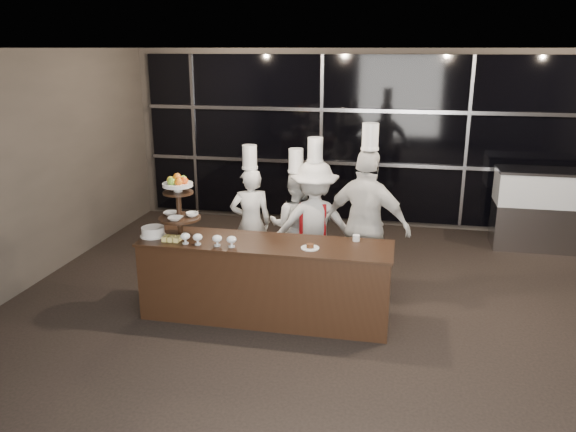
% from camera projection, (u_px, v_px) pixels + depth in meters
% --- Properties ---
extents(room, '(10.00, 10.00, 10.00)m').
position_uv_depth(room, '(377.00, 232.00, 4.77)').
color(room, black).
rests_on(room, ground).
extents(window_wall, '(8.60, 0.10, 2.80)m').
position_uv_depth(window_wall, '(392.00, 141.00, 9.40)').
color(window_wall, black).
rests_on(window_wall, ground).
extents(buffet_counter, '(2.84, 0.74, 0.92)m').
position_uv_depth(buffet_counter, '(266.00, 280.00, 6.39)').
color(buffet_counter, black).
rests_on(buffet_counter, ground).
extents(display_stand, '(0.48, 0.48, 0.74)m').
position_uv_depth(display_stand, '(179.00, 201.00, 6.33)').
color(display_stand, black).
rests_on(display_stand, buffet_counter).
extents(compotes, '(0.64, 0.11, 0.12)m').
position_uv_depth(compotes, '(208.00, 238.00, 6.14)').
color(compotes, silver).
rests_on(compotes, buffet_counter).
extents(layer_cake, '(0.30, 0.30, 0.11)m').
position_uv_depth(layer_cake, '(153.00, 232.00, 6.45)').
color(layer_cake, white).
rests_on(layer_cake, buffet_counter).
extents(pastry_squares, '(0.19, 0.13, 0.05)m').
position_uv_depth(pastry_squares, '(172.00, 239.00, 6.29)').
color(pastry_squares, '#DFD16D').
rests_on(pastry_squares, buffet_counter).
extents(small_plate, '(0.20, 0.20, 0.05)m').
position_uv_depth(small_plate, '(310.00, 247.00, 6.06)').
color(small_plate, white).
rests_on(small_plate, buffet_counter).
extents(chef_cup, '(0.08, 0.08, 0.07)m').
position_uv_depth(chef_cup, '(356.00, 238.00, 6.29)').
color(chef_cup, white).
rests_on(chef_cup, buffet_counter).
extents(display_case, '(1.47, 0.64, 1.24)m').
position_uv_depth(display_case, '(544.00, 205.00, 8.59)').
color(display_case, '#A5A5AA').
rests_on(display_case, ground).
extents(chef_a, '(0.64, 0.53, 1.81)m').
position_uv_depth(chef_a, '(251.00, 221.00, 7.47)').
color(chef_a, silver).
rests_on(chef_a, ground).
extents(chef_b, '(0.73, 0.58, 1.77)m').
position_uv_depth(chef_b, '(296.00, 224.00, 7.45)').
color(chef_b, silver).
rests_on(chef_b, ground).
extents(chef_c, '(1.17, 0.83, 1.94)m').
position_uv_depth(chef_c, '(314.00, 223.00, 7.23)').
color(chef_c, white).
rests_on(chef_c, ground).
extents(chef_d, '(1.19, 0.78, 2.17)m').
position_uv_depth(chef_d, '(367.00, 225.00, 6.77)').
color(chef_d, silver).
rests_on(chef_d, ground).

